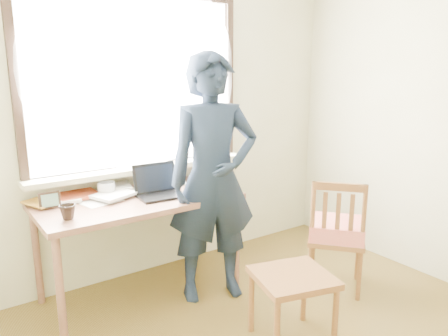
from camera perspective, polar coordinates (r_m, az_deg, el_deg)
room_shell at (r=2.18m, az=12.82°, el=10.32°), size 3.52×4.02×2.61m
desk at (r=3.32m, az=-11.11°, el=-5.17°), size 1.46×0.73×0.78m
laptop at (r=3.32m, az=-8.51°, el=-2.63°), size 0.36×0.30×0.23m
mug_white at (r=3.39m, az=-15.10°, el=-2.68°), size 0.15×0.15×0.10m
mug_dark at (r=2.95m, az=-19.74°, el=-5.44°), size 0.14×0.14×0.10m
mouse at (r=3.42m, az=-3.16°, el=-2.70°), size 0.09×0.06×0.03m
desk_clutter at (r=3.35m, az=-17.60°, el=-3.50°), size 0.85×0.49×0.04m
book_a at (r=3.37m, az=-20.15°, el=-3.80°), size 0.36×0.37×0.03m
book_b at (r=3.66m, az=-7.77°, el=-1.85°), size 0.25×0.28×0.02m
picture_frame at (r=3.20m, az=-21.81°, el=-4.06°), size 0.14×0.02×0.11m
work_chair at (r=2.86m, az=8.95°, el=-14.87°), size 0.56×0.54×0.47m
side_chair at (r=3.55m, az=14.50°, el=-7.98°), size 0.58×0.58×0.91m
person at (r=3.21m, az=-1.41°, el=-1.47°), size 0.77×0.62×1.84m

